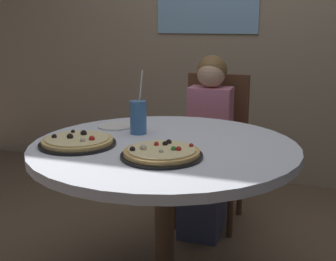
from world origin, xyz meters
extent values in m
cylinder|color=silver|center=(0.00, 0.00, 0.73)|extent=(1.19, 1.19, 0.04)
cylinder|color=#4C3826|center=(0.00, 0.00, 0.36)|extent=(0.09, 0.09, 0.69)
cube|color=brown|center=(0.00, 0.85, 0.43)|extent=(0.41, 0.41, 0.04)
cube|color=brown|center=(0.00, 1.03, 0.69)|extent=(0.40, 0.05, 0.52)
cylinder|color=brown|center=(-0.17, 0.67, 0.21)|extent=(0.04, 0.04, 0.41)
cylinder|color=brown|center=(0.17, 0.68, 0.21)|extent=(0.04, 0.04, 0.41)
cylinder|color=brown|center=(-0.17, 1.01, 0.21)|extent=(0.04, 0.04, 0.41)
cylinder|color=brown|center=(0.17, 1.02, 0.21)|extent=(0.04, 0.04, 0.41)
cube|color=#3F4766|center=(0.00, 0.69, 0.23)|extent=(0.25, 0.32, 0.45)
cube|color=#CC728C|center=(0.00, 0.83, 0.67)|extent=(0.26, 0.16, 0.44)
sphere|color=tan|center=(0.00, 0.83, 0.97)|extent=(0.17, 0.17, 0.17)
sphere|color=brown|center=(0.00, 0.85, 0.99)|extent=(0.18, 0.18, 0.18)
cylinder|color=black|center=(0.06, -0.19, 0.76)|extent=(0.33, 0.33, 0.01)
cylinder|color=tan|center=(0.06, -0.19, 0.77)|extent=(0.31, 0.31, 0.02)
cylinder|color=beige|center=(0.06, -0.19, 0.78)|extent=(0.27, 0.27, 0.01)
sphere|color=#B2231E|center=(0.13, -0.18, 0.79)|extent=(0.02, 0.02, 0.02)
sphere|color=#B2231E|center=(0.16, -0.11, 0.79)|extent=(0.02, 0.02, 0.02)
sphere|color=beige|center=(-0.01, -0.21, 0.79)|extent=(0.03, 0.03, 0.03)
sphere|color=black|center=(-0.04, -0.24, 0.79)|extent=(0.02, 0.02, 0.02)
sphere|color=#387F33|center=(0.11, -0.18, 0.79)|extent=(0.02, 0.02, 0.02)
sphere|color=beige|center=(0.07, -0.23, 0.79)|extent=(0.02, 0.02, 0.02)
sphere|color=#B2231E|center=(0.02, -0.14, 0.79)|extent=(0.02, 0.02, 0.02)
sphere|color=black|center=(0.06, -0.10, 0.79)|extent=(0.02, 0.02, 0.02)
sphere|color=black|center=(0.05, -0.13, 0.79)|extent=(0.02, 0.02, 0.02)
cylinder|color=black|center=(-0.35, -0.15, 0.76)|extent=(0.34, 0.34, 0.01)
cylinder|color=#D8B266|center=(-0.35, -0.15, 0.77)|extent=(0.31, 0.31, 0.02)
cylinder|color=beige|center=(-0.35, -0.15, 0.78)|extent=(0.28, 0.28, 0.01)
sphere|color=#B2231E|center=(-0.27, -0.16, 0.79)|extent=(0.03, 0.03, 0.03)
sphere|color=black|center=(-0.42, -0.07, 0.79)|extent=(0.02, 0.02, 0.02)
sphere|color=black|center=(-0.45, -0.18, 0.79)|extent=(0.02, 0.02, 0.02)
sphere|color=black|center=(-0.38, -0.16, 0.79)|extent=(0.03, 0.03, 0.03)
sphere|color=beige|center=(-0.30, -0.19, 0.79)|extent=(0.02, 0.02, 0.02)
sphere|color=black|center=(-0.35, -0.09, 0.79)|extent=(0.03, 0.03, 0.03)
cylinder|color=#3F72B2|center=(-0.18, 0.14, 0.83)|extent=(0.08, 0.08, 0.16)
cylinder|color=white|center=(-0.17, 0.14, 0.95)|extent=(0.03, 0.01, 0.22)
cylinder|color=white|center=(-0.35, 0.22, 0.76)|extent=(0.18, 0.18, 0.01)
camera|label=1|loc=(0.66, -1.80, 1.28)|focal=47.80mm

